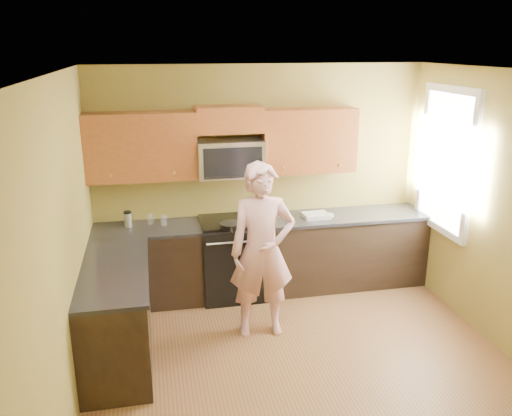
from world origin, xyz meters
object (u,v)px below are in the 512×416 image
object	(u,v)px
travel_mug	(129,227)
woman	(262,251)
stove	(233,258)
microwave	(230,176)
butter_tub	(256,222)
frying_pan	(231,228)

from	to	relation	value
travel_mug	woman	bearing A→B (deg)	-36.69
stove	microwave	world-z (taller)	microwave
woman	butter_tub	bearing A→B (deg)	86.47
stove	travel_mug	bearing A→B (deg)	175.42
stove	frying_pan	xyz separation A→B (m)	(-0.06, -0.26, 0.47)
butter_tub	stove	bearing A→B (deg)	174.49
butter_tub	travel_mug	world-z (taller)	travel_mug
microwave	butter_tub	distance (m)	0.61
stove	travel_mug	size ratio (longest dim) A/B	5.19
frying_pan	butter_tub	world-z (taller)	frying_pan
frying_pan	stove	bearing A→B (deg)	86.42
stove	woman	xyz separation A→B (m)	(0.15, -0.91, 0.44)
woman	butter_tub	size ratio (longest dim) A/B	14.31
frying_pan	travel_mug	world-z (taller)	travel_mug
woman	frying_pan	distance (m)	0.69
stove	frying_pan	size ratio (longest dim) A/B	2.14
travel_mug	frying_pan	bearing A→B (deg)	-17.21
microwave	woman	distance (m)	1.17
microwave	woman	bearing A→B (deg)	-81.51
woman	frying_pan	world-z (taller)	woman
microwave	frying_pan	xyz separation A→B (m)	(-0.06, -0.38, -0.50)
woman	butter_tub	xyz separation A→B (m)	(0.11, 0.88, 0.01)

